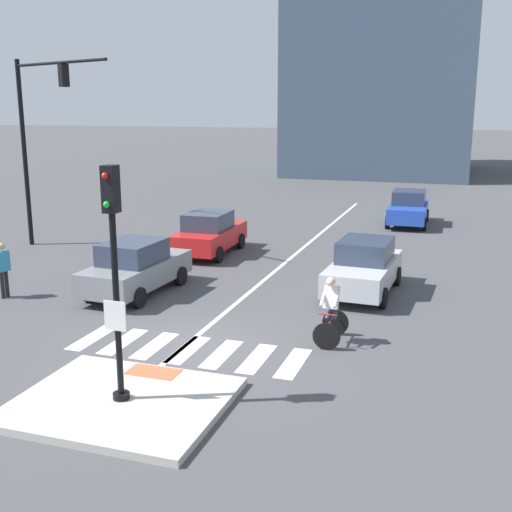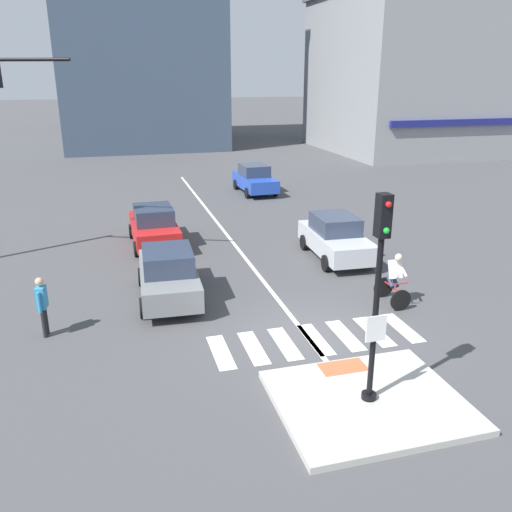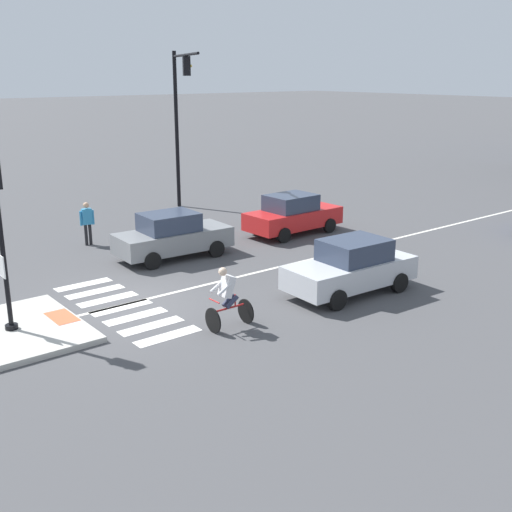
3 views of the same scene
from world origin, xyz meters
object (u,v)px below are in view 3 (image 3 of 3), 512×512
at_px(car_silver_eastbound_mid, 351,267).
at_px(car_red_westbound_far, 293,214).
at_px(cyclist, 227,297).
at_px(car_grey_westbound_near, 172,236).
at_px(signal_pole, 0,227).
at_px(pedestrian_at_curb_left, 87,220).
at_px(traffic_light_mast, 180,108).

bearing_deg(car_silver_eastbound_mid, car_red_westbound_far, 152.07).
bearing_deg(cyclist, car_grey_westbound_near, 160.56).
relative_size(signal_pole, pedestrian_at_curb_left, 2.64).
relative_size(traffic_light_mast, car_silver_eastbound_mid, 1.76).
relative_size(traffic_light_mast, pedestrian_at_curb_left, 4.39).
xyz_separation_m(car_red_westbound_far, pedestrian_at_curb_left, (-3.56, -7.30, 0.17)).
height_order(car_silver_eastbound_mid, cyclist, cyclist).
bearing_deg(traffic_light_mast, cyclist, -27.65).
bearing_deg(car_grey_westbound_near, cyclist, -19.44).
xyz_separation_m(traffic_light_mast, car_red_westbound_far, (6.66, 1.10, -4.00)).
bearing_deg(pedestrian_at_curb_left, car_silver_eastbound_mid, 21.05).
distance_m(signal_pole, traffic_light_mast, 15.27).
xyz_separation_m(signal_pole, car_silver_eastbound_mid, (3.15, 9.04, -2.00)).
bearing_deg(traffic_light_mast, car_silver_eastbound_mid, -10.09).
xyz_separation_m(car_grey_westbound_near, cyclist, (6.49, -2.29, 0.06)).
relative_size(car_silver_eastbound_mid, cyclist, 2.48).
bearing_deg(car_red_westbound_far, cyclist, -51.08).
distance_m(signal_pole, car_silver_eastbound_mid, 9.78).
bearing_deg(pedestrian_at_curb_left, traffic_light_mast, 116.56).
bearing_deg(signal_pole, car_grey_westbound_near, 116.55).
bearing_deg(cyclist, pedestrian_at_curb_left, 176.28).
bearing_deg(signal_pole, cyclist, 55.76).
xyz_separation_m(traffic_light_mast, cyclist, (13.07, -6.85, -3.94)).
bearing_deg(signal_pole, traffic_light_mast, 131.29).
bearing_deg(signal_pole, car_silver_eastbound_mid, 70.81).
relative_size(car_red_westbound_far, cyclist, 2.46).
distance_m(car_red_westbound_far, car_silver_eastbound_mid, 7.33).
bearing_deg(pedestrian_at_curb_left, cyclist, -3.72).
bearing_deg(car_silver_eastbound_mid, signal_pole, -109.19).
bearing_deg(cyclist, car_silver_eastbound_mid, 89.18).
bearing_deg(signal_pole, pedestrian_at_curb_left, 143.10).
bearing_deg(traffic_light_mast, pedestrian_at_curb_left, -63.44).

